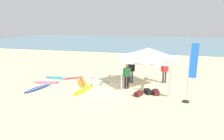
{
  "coord_description": "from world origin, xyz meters",
  "views": [
    {
      "loc": [
        3.53,
        -13.0,
        4.42
      ],
      "look_at": [
        -0.21,
        0.94,
        1.0
      ],
      "focal_mm": 32.26,
      "sensor_mm": 36.0,
      "label": 1
    }
  ],
  "objects_px": {
    "surfboard_yellow": "(84,90)",
    "person_black": "(131,70)",
    "person_green": "(127,75)",
    "banner_flag": "(190,76)",
    "gear_bag_near_tent": "(148,92)",
    "surfboard_white": "(100,80)",
    "surfboard_cyan": "(58,78)",
    "surfboard_red": "(73,78)",
    "canopy_tent": "(148,53)",
    "gear_bag_on_sand": "(139,94)",
    "person_red": "(165,70)",
    "surfboard_orange": "(82,83)",
    "gear_bag_by_pole": "(156,92)",
    "surfboard_navy": "(38,88)",
    "surfboard_pink": "(47,82)"
  },
  "relations": [
    {
      "from": "surfboard_red",
      "to": "person_red",
      "type": "relative_size",
      "value": 1.04
    },
    {
      "from": "person_green",
      "to": "banner_flag",
      "type": "relative_size",
      "value": 0.5
    },
    {
      "from": "person_red",
      "to": "person_green",
      "type": "height_order",
      "value": "same"
    },
    {
      "from": "surfboard_navy",
      "to": "surfboard_yellow",
      "type": "xyz_separation_m",
      "value": [
        3.18,
        0.5,
        -0.0
      ]
    },
    {
      "from": "surfboard_red",
      "to": "gear_bag_on_sand",
      "type": "height_order",
      "value": "gear_bag_on_sand"
    },
    {
      "from": "person_green",
      "to": "gear_bag_near_tent",
      "type": "bearing_deg",
      "value": -22.07
    },
    {
      "from": "canopy_tent",
      "to": "person_green",
      "type": "height_order",
      "value": "canopy_tent"
    },
    {
      "from": "surfboard_yellow",
      "to": "person_black",
      "type": "xyz_separation_m",
      "value": [
        2.72,
        2.55,
        0.95
      ]
    },
    {
      "from": "person_green",
      "to": "gear_bag_by_pole",
      "type": "relative_size",
      "value": 2.85
    },
    {
      "from": "person_green",
      "to": "surfboard_cyan",
      "type": "bearing_deg",
      "value": 168.86
    },
    {
      "from": "surfboard_cyan",
      "to": "person_red",
      "type": "height_order",
      "value": "person_red"
    },
    {
      "from": "surfboard_orange",
      "to": "banner_flag",
      "type": "distance_m",
      "value": 7.68
    },
    {
      "from": "surfboard_red",
      "to": "person_green",
      "type": "relative_size",
      "value": 1.04
    },
    {
      "from": "surfboard_white",
      "to": "gear_bag_on_sand",
      "type": "relative_size",
      "value": 3.22
    },
    {
      "from": "surfboard_navy",
      "to": "gear_bag_on_sand",
      "type": "relative_size",
      "value": 3.92
    },
    {
      "from": "surfboard_orange",
      "to": "person_black",
      "type": "relative_size",
      "value": 1.37
    },
    {
      "from": "canopy_tent",
      "to": "surfboard_navy",
      "type": "height_order",
      "value": "canopy_tent"
    },
    {
      "from": "surfboard_red",
      "to": "person_green",
      "type": "xyz_separation_m",
      "value": [
        4.69,
        -1.47,
        0.95
      ]
    },
    {
      "from": "gear_bag_near_tent",
      "to": "gear_bag_by_pole",
      "type": "xyz_separation_m",
      "value": [
        0.5,
        -0.02,
        0.0
      ]
    },
    {
      "from": "surfboard_cyan",
      "to": "canopy_tent",
      "type": "bearing_deg",
      "value": -2.72
    },
    {
      "from": "surfboard_pink",
      "to": "surfboard_orange",
      "type": "height_order",
      "value": "same"
    },
    {
      "from": "canopy_tent",
      "to": "person_green",
      "type": "distance_m",
      "value": 2.08
    },
    {
      "from": "person_red",
      "to": "gear_bag_on_sand",
      "type": "height_order",
      "value": "person_red"
    },
    {
      "from": "gear_bag_near_tent",
      "to": "gear_bag_by_pole",
      "type": "height_order",
      "value": "same"
    },
    {
      "from": "person_red",
      "to": "banner_flag",
      "type": "height_order",
      "value": "banner_flag"
    },
    {
      "from": "canopy_tent",
      "to": "gear_bag_on_sand",
      "type": "bearing_deg",
      "value": -99.23
    },
    {
      "from": "surfboard_red",
      "to": "surfboard_orange",
      "type": "bearing_deg",
      "value": -39.86
    },
    {
      "from": "canopy_tent",
      "to": "gear_bag_on_sand",
      "type": "height_order",
      "value": "canopy_tent"
    },
    {
      "from": "banner_flag",
      "to": "gear_bag_near_tent",
      "type": "xyz_separation_m",
      "value": [
        -2.33,
        0.86,
        -1.43
      ]
    },
    {
      "from": "surfboard_cyan",
      "to": "banner_flag",
      "type": "bearing_deg",
      "value": -15.16
    },
    {
      "from": "surfboard_cyan",
      "to": "gear_bag_on_sand",
      "type": "xyz_separation_m",
      "value": [
        6.87,
        -2.32,
        0.1
      ]
    },
    {
      "from": "surfboard_cyan",
      "to": "surfboard_white",
      "type": "bearing_deg",
      "value": 4.51
    },
    {
      "from": "surfboard_white",
      "to": "person_black",
      "type": "relative_size",
      "value": 1.13
    },
    {
      "from": "surfboard_red",
      "to": "surfboard_cyan",
      "type": "distance_m",
      "value": 1.24
    },
    {
      "from": "person_red",
      "to": "gear_bag_by_pole",
      "type": "xyz_separation_m",
      "value": [
        -0.45,
        -2.67,
        -0.85
      ]
    },
    {
      "from": "person_green",
      "to": "gear_bag_near_tent",
      "type": "xyz_separation_m",
      "value": [
        1.51,
        -0.61,
        -0.85
      ]
    },
    {
      "from": "surfboard_white",
      "to": "surfboard_cyan",
      "type": "bearing_deg",
      "value": -175.49
    },
    {
      "from": "surfboard_white",
      "to": "gear_bag_by_pole",
      "type": "relative_size",
      "value": 3.22
    },
    {
      "from": "surfboard_red",
      "to": "person_black",
      "type": "distance_m",
      "value": 4.83
    },
    {
      "from": "gear_bag_near_tent",
      "to": "surfboard_white",
      "type": "bearing_deg",
      "value": 152.39
    },
    {
      "from": "canopy_tent",
      "to": "surfboard_cyan",
      "type": "distance_m",
      "value": 7.57
    },
    {
      "from": "person_red",
      "to": "person_green",
      "type": "distance_m",
      "value": 3.2
    },
    {
      "from": "person_red",
      "to": "banner_flag",
      "type": "relative_size",
      "value": 0.5
    },
    {
      "from": "surfboard_red",
      "to": "surfboard_orange",
      "type": "height_order",
      "value": "same"
    },
    {
      "from": "canopy_tent",
      "to": "person_black",
      "type": "relative_size",
      "value": 1.85
    },
    {
      "from": "person_black",
      "to": "banner_flag",
      "type": "height_order",
      "value": "banner_flag"
    },
    {
      "from": "surfboard_yellow",
      "to": "gear_bag_by_pole",
      "type": "xyz_separation_m",
      "value": [
        4.68,
        0.41,
        0.1
      ]
    },
    {
      "from": "surfboard_orange",
      "to": "person_red",
      "type": "xyz_separation_m",
      "value": [
        5.9,
        1.62,
        0.95
      ]
    },
    {
      "from": "surfboard_cyan",
      "to": "surfboard_yellow",
      "type": "distance_m",
      "value": 3.9
    },
    {
      "from": "surfboard_white",
      "to": "surfboard_navy",
      "type": "distance_m",
      "value": 4.56
    }
  ]
}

